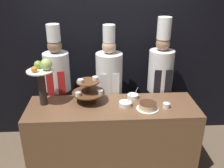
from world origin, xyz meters
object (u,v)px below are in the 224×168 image
at_px(cup_white, 166,105).
at_px(serving_bowl_far, 133,96).
at_px(chef_center_right, 160,79).
at_px(cake_round, 148,106).
at_px(fruit_pedestal, 42,76).
at_px(serving_bowl_near, 125,104).
at_px(chef_left, 58,83).
at_px(tiered_stand, 88,90).
at_px(chef_center_left, 109,84).

bearing_deg(cup_white, serving_bowl_far, 143.79).
bearing_deg(chef_center_right, cake_round, -114.92).
height_order(cup_white, serving_bowl_far, serving_bowl_far).
bearing_deg(fruit_pedestal, serving_bowl_near, -6.48).
bearing_deg(serving_bowl_far, chef_left, 161.64).
height_order(fruit_pedestal, cake_round, fruit_pedestal).
xyz_separation_m(tiered_stand, cup_white, (0.94, -0.21, -0.14)).
distance_m(chef_center_left, chef_center_right, 0.72).
bearing_deg(serving_bowl_far, chef_center_right, 37.88).
bearing_deg(chef_center_right, chef_left, 180.00).
bearing_deg(chef_center_right, fruit_pedestal, -164.51).
height_order(tiered_stand, chef_center_right, chef_center_right).
relative_size(chef_left, chef_center_left, 1.01).
height_order(fruit_pedestal, serving_bowl_far, fruit_pedestal).
distance_m(tiered_stand, chef_center_right, 1.08).
relative_size(cake_round, chef_center_right, 0.14).
bearing_deg(chef_center_right, cup_white, -95.49).
xyz_separation_m(tiered_stand, serving_bowl_near, (0.45, -0.14, -0.14)).
xyz_separation_m(fruit_pedestal, cup_white, (1.48, -0.18, -0.35)).
height_order(tiered_stand, fruit_pedestal, fruit_pedestal).
distance_m(chef_left, chef_center_right, 1.43).
height_order(cake_round, cup_white, cake_round).
relative_size(tiered_stand, chef_center_right, 0.21).
distance_m(tiered_stand, chef_left, 0.59).
bearing_deg(fruit_pedestal, chef_left, 76.68).
bearing_deg(cake_round, tiered_stand, 162.22).
bearing_deg(chef_center_left, serving_bowl_near, -72.26).
distance_m(cake_round, chef_center_right, 0.70).
bearing_deg(tiered_stand, chef_center_right, 21.77).
distance_m(cup_white, serving_bowl_far, 0.46).
xyz_separation_m(fruit_pedestal, cake_round, (1.24, -0.20, -0.34)).
bearing_deg(cup_white, chef_left, 156.27).
xyz_separation_m(tiered_stand, chef_left, (-0.44, 0.40, -0.07)).
bearing_deg(cup_white, tiered_stand, 167.65).
distance_m(fruit_pedestal, serving_bowl_far, 1.16).
bearing_deg(cake_round, chef_center_left, 124.51).
bearing_deg(chef_center_left, chef_left, 179.99).
height_order(cake_round, chef_center_right, chef_center_right).
bearing_deg(serving_bowl_near, chef_center_right, 44.37).
xyz_separation_m(chef_left, chef_center_right, (1.43, -0.00, 0.02)).
height_order(tiered_stand, cup_white, tiered_stand).
relative_size(serving_bowl_near, serving_bowl_far, 1.02).
distance_m(serving_bowl_near, chef_center_left, 0.57).
relative_size(chef_center_left, chef_center_right, 0.95).
height_order(chef_center_left, chef_center_right, chef_center_right).
bearing_deg(serving_bowl_near, tiered_stand, 162.89).
distance_m(fruit_pedestal, serving_bowl_near, 1.05).
height_order(tiered_stand, cake_round, tiered_stand).
bearing_deg(cup_white, fruit_pedestal, 173.07).
relative_size(serving_bowl_near, chef_center_right, 0.08).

